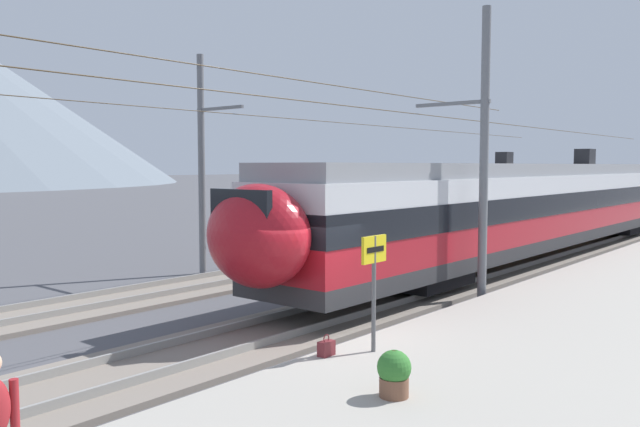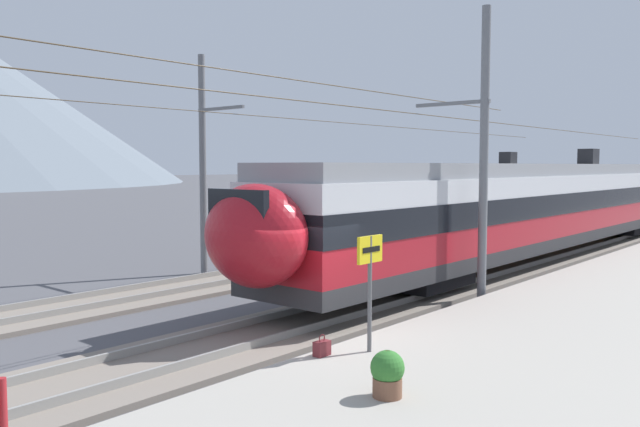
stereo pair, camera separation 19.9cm
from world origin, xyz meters
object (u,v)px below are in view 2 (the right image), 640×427
Objects in this scene: catenary_mast_mid at (479,152)px; handbag_near_sign at (322,348)px; catenary_mast_far_side at (205,160)px; platform_sign at (370,267)px; train_far_track at (473,196)px; train_near_platform at (542,204)px; potted_plant_platform_edge at (387,372)px.

catenary_mast_mid reaches higher than handbag_near_sign.
catenary_mast_mid is 9.54m from catenary_mast_far_side.
train_far_track is at bearing 22.65° from platform_sign.
train_near_platform is 0.73× the size of catenary_mast_far_side.
catenary_mast_mid reaches higher than train_far_track.
platform_sign is 2.65m from potted_plant_platform_edge.
catenary_mast_far_side reaches higher than train_far_track.
potted_plant_platform_edge is at bearing -118.36° from catenary_mast_far_side.
train_far_track is at bearing 27.71° from catenary_mast_mid.
catenary_mast_mid is at bearing -168.61° from train_near_platform.
catenary_mast_far_side reaches higher than platform_sign.
train_far_track is 16.40m from catenary_mast_mid.
train_near_platform is 13.41m from catenary_mast_far_side.
train_near_platform is 16.11m from platform_sign.
train_far_track is at bearing 47.45° from train_near_platform.
train_near_platform is 7.78m from train_far_track.
potted_plant_platform_edge is at bearing -137.24° from platform_sign.
catenary_mast_mid reaches higher than catenary_mast_far_side.
train_near_platform is at bearing 11.39° from catenary_mast_mid.
train_far_track is 23.44m from handbag_near_sign.
catenary_mast_far_side reaches higher than handbag_near_sign.
train_near_platform reaches higher than platform_sign.
platform_sign is 5.40× the size of handbag_near_sign.
potted_plant_platform_edge reaches higher than handbag_near_sign.
train_far_track is 25.10m from potted_plant_platform_edge.
handbag_near_sign is at bearing -159.20° from train_far_track.
catenary_mast_far_side is at bearing 65.40° from platform_sign.
platform_sign is at bearing -169.03° from train_near_platform.
potted_plant_platform_edge is (-1.73, -1.60, -1.21)m from platform_sign.
train_far_track reaches higher than handbag_near_sign.
catenary_mast_mid is 113.01× the size of handbag_near_sign.
handbag_near_sign is at bearing -119.14° from catenary_mast_far_side.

